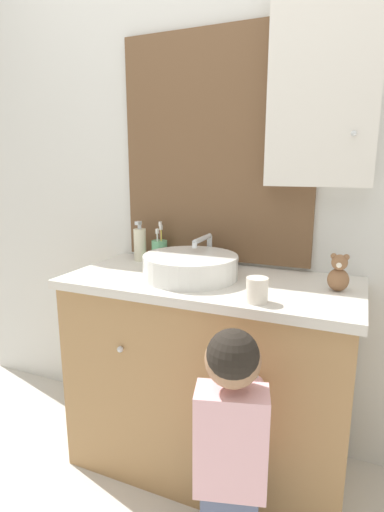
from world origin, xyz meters
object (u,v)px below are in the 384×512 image
(drinking_cup, at_px, (257,290))
(toothbrush_holder, at_px, (159,250))
(sink_basin, at_px, (191,266))
(teddy_bear, at_px, (339,274))
(child_figure, at_px, (232,437))
(soap_dispenser, at_px, (140,244))

(drinking_cup, bearing_deg, toothbrush_holder, 145.41)
(sink_basin, distance_m, teddy_bear, 0.57)
(drinking_cup, bearing_deg, child_figure, -91.17)
(child_figure, relative_size, teddy_bear, 6.14)
(child_figure, bearing_deg, soap_dispenser, 137.60)
(toothbrush_holder, xyz_separation_m, child_figure, (0.57, -0.63, -0.41))
(sink_basin, xyz_separation_m, toothbrush_holder, (-0.25, 0.20, 0.00))
(sink_basin, bearing_deg, soap_dispenser, 152.61)
(toothbrush_holder, height_order, teddy_bear, toothbrush_holder)
(soap_dispenser, height_order, child_figure, soap_dispenser)
(drinking_cup, bearing_deg, teddy_bear, 44.53)
(child_figure, relative_size, drinking_cup, 10.10)
(child_figure, bearing_deg, sink_basin, 126.67)
(soap_dispenser, relative_size, child_figure, 0.22)
(sink_basin, height_order, drinking_cup, sink_basin)
(child_figure, height_order, drinking_cup, drinking_cup)
(soap_dispenser, xyz_separation_m, teddy_bear, (0.91, -0.14, -0.01))
(sink_basin, relative_size, child_figure, 0.51)
(toothbrush_holder, relative_size, teddy_bear, 1.34)
(sink_basin, bearing_deg, teddy_bear, 4.48)
(toothbrush_holder, height_order, drinking_cup, toothbrush_holder)
(sink_basin, height_order, child_figure, sink_basin)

